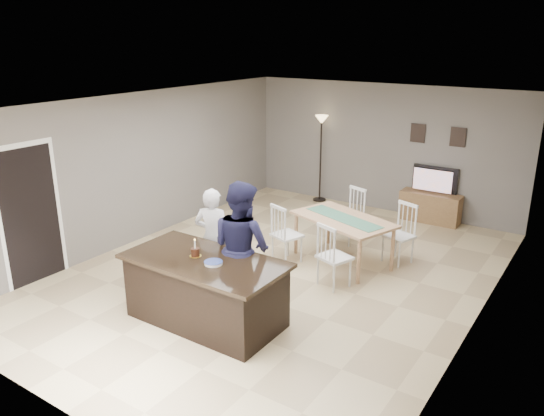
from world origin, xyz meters
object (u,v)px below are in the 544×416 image
Objects in this scene: dining_table at (343,226)px; birthday_cake at (195,252)px; plate_stack at (213,263)px; tv_console at (430,207)px; floor_lamp at (321,135)px; man at (242,247)px; kitchen_island at (206,290)px; television at (434,180)px; woman at (213,238)px.

birthday_cake is at bearing -86.98° from dining_table.
tv_console is at bearing 79.93° from plate_stack.
floor_lamp is at bearing 102.22° from birthday_cake.
tv_console is 4.99× the size of birthday_cake.
tv_console is 5.16m from man.
tv_console is 2.90m from dining_table.
kitchen_island is 1.16× the size of man.
dining_table is at bearing -90.90° from man.
birthday_cake is at bearing 76.39° from television.
birthday_cake is (-0.35, -0.54, 0.03)m from man.
floor_lamp is (-2.00, 2.84, 0.87)m from dining_table.
dining_table is (0.79, 2.74, -0.31)m from birthday_cake.
woman reaches higher than dining_table.
woman is 0.67× the size of dining_table.
television reaches higher than dining_table.
television is 5.79m from plate_stack.
television is (1.20, 5.64, 0.41)m from kitchen_island.
tv_console is at bearing 76.23° from birthday_cake.
birthday_cake is at bearing 97.28° from woman.
man is 7.78× the size of plate_stack.
plate_stack is at bearing -16.41° from kitchen_island.
kitchen_island reaches higher than tv_console.
man reaches higher than birthday_cake.
plate_stack is 5.89m from floor_lamp.
man is 0.64m from birthday_cake.
woman is 2.24m from dining_table.
tv_console is 1.31× the size of television.
woman is 6.48× the size of plate_stack.
plate_stack reaches higher than kitchen_island.
plate_stack is at bearing 80.05° from television.
floor_lamp is (-1.37, 5.59, 1.06)m from kitchen_island.
floor_lamp is (-1.56, 5.04, 0.60)m from man.
woman is at bearing 116.85° from birthday_cake.
television reaches higher than plate_stack.
plate_stack is 2.86m from dining_table.
plate_stack is (0.01, -0.61, -0.00)m from man.
woman reaches higher than tv_console.
woman is at bearing -80.79° from floor_lamp.
kitchen_island is at bearing -102.16° from tv_console.
dining_table is at bearing 77.18° from kitchen_island.
plate_stack is 0.12× the size of floor_lamp.
plate_stack is at bearing 101.55° from man.
man is (-1.01, -5.09, 0.06)m from television.
tv_console is 5.75m from plate_stack.
tv_console is (1.20, 5.57, -0.15)m from kitchen_island.
television is 2.95m from dining_table.
birthday_cake reaches higher than tv_console.
tv_console is 0.61× the size of floor_lamp.
floor_lamp is (-1.57, 5.65, 0.60)m from plate_stack.
kitchen_island is at bearing 104.75° from woman.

